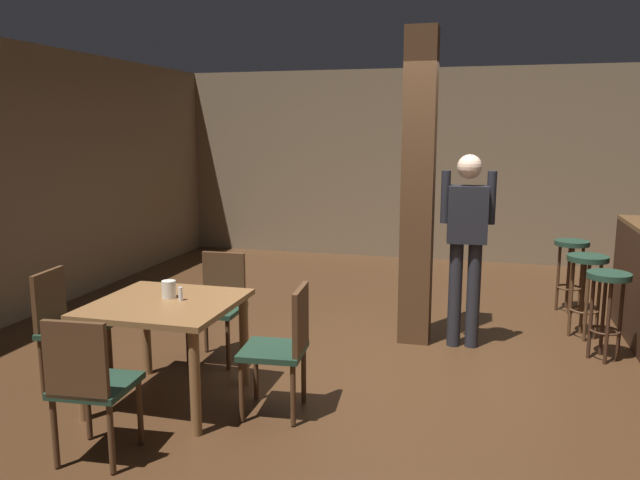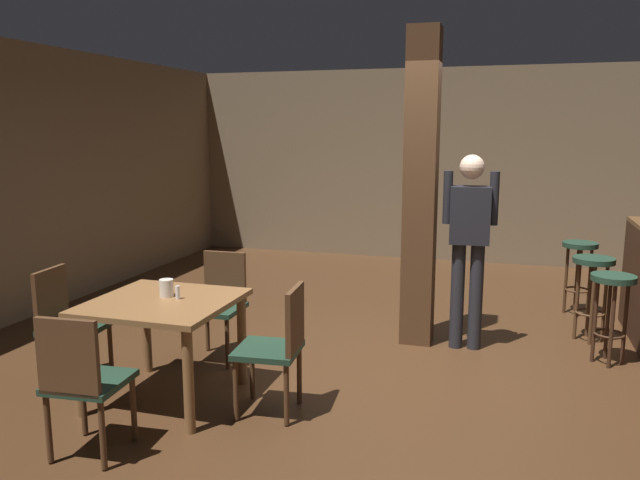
# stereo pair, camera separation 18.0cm
# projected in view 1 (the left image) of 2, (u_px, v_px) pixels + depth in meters

# --- Properties ---
(ground_plane) EXTENTS (10.80, 10.80, 0.00)m
(ground_plane) POSITION_uv_depth(u_px,v_px,m) (403.00, 368.00, 5.11)
(ground_plane) COLOR #422816
(wall_back) EXTENTS (8.00, 0.10, 2.80)m
(wall_back) POSITION_uv_depth(u_px,v_px,m) (445.00, 166.00, 9.15)
(wall_back) COLOR #756047
(wall_back) RESTS_ON ground_plane
(pillar) EXTENTS (0.28, 0.28, 2.80)m
(pillar) POSITION_uv_depth(u_px,v_px,m) (418.00, 190.00, 5.56)
(pillar) COLOR #4C301C
(pillar) RESTS_ON ground_plane
(dining_table) EXTENTS (0.97, 0.97, 0.74)m
(dining_table) POSITION_uv_depth(u_px,v_px,m) (166.00, 318.00, 4.39)
(dining_table) COLOR brown
(dining_table) RESTS_ON ground_plane
(chair_west) EXTENTS (0.45, 0.45, 0.89)m
(chair_west) POSITION_uv_depth(u_px,v_px,m) (65.00, 323.00, 4.66)
(chair_west) COLOR #1E3828
(chair_west) RESTS_ON ground_plane
(chair_south) EXTENTS (0.45, 0.45, 0.89)m
(chair_south) POSITION_uv_depth(u_px,v_px,m) (89.00, 381.00, 3.58)
(chair_south) COLOR #1E3828
(chair_south) RESTS_ON ground_plane
(chair_east) EXTENTS (0.45, 0.45, 0.89)m
(chair_east) POSITION_uv_depth(u_px,v_px,m) (284.00, 343.00, 4.21)
(chair_east) COLOR #1E3828
(chair_east) RESTS_ON ground_plane
(chair_north) EXTENTS (0.43, 0.43, 0.89)m
(chair_north) POSITION_uv_depth(u_px,v_px,m) (219.00, 301.00, 5.26)
(chair_north) COLOR #1E3828
(chair_north) RESTS_ON ground_plane
(napkin_cup) EXTENTS (0.10, 0.10, 0.13)m
(napkin_cup) POSITION_uv_depth(u_px,v_px,m) (169.00, 289.00, 4.45)
(napkin_cup) COLOR silver
(napkin_cup) RESTS_ON dining_table
(salt_shaker) EXTENTS (0.03, 0.03, 0.10)m
(salt_shaker) POSITION_uv_depth(u_px,v_px,m) (181.00, 294.00, 4.39)
(salt_shaker) COLOR silver
(salt_shaker) RESTS_ON dining_table
(standing_person) EXTENTS (0.47, 0.23, 1.72)m
(standing_person) POSITION_uv_depth(u_px,v_px,m) (467.00, 237.00, 5.47)
(standing_person) COLOR black
(standing_person) RESTS_ON ground_plane
(bar_stool_near) EXTENTS (0.35, 0.35, 0.76)m
(bar_stool_near) POSITION_uv_depth(u_px,v_px,m) (608.00, 295.00, 5.21)
(bar_stool_near) COLOR #1E3828
(bar_stool_near) RESTS_ON ground_plane
(bar_stool_mid) EXTENTS (0.37, 0.37, 0.78)m
(bar_stool_mid) POSITION_uv_depth(u_px,v_px,m) (587.00, 276.00, 5.77)
(bar_stool_mid) COLOR #1E3828
(bar_stool_mid) RESTS_ON ground_plane
(bar_stool_far) EXTENTS (0.35, 0.35, 0.77)m
(bar_stool_far) POSITION_uv_depth(u_px,v_px,m) (571.00, 258.00, 6.62)
(bar_stool_far) COLOR #1E3828
(bar_stool_far) RESTS_ON ground_plane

